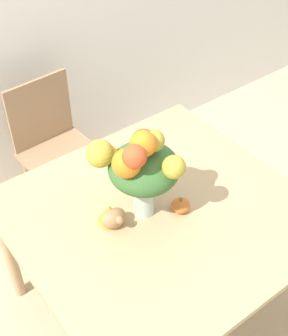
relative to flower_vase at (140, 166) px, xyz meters
name	(u,v)px	position (x,y,z in m)	size (l,w,h in m)	color
ground_plane	(157,305)	(0.07, -0.04, -1.01)	(12.00, 12.00, 0.00)	tan
dining_table	(159,225)	(0.07, -0.04, -0.36)	(1.22, 1.17, 0.74)	tan
flower_vase	(140,166)	(0.00, 0.00, 0.00)	(0.34, 0.34, 0.46)	#B2CCBC
pumpkin	(181,205)	(0.15, -0.09, -0.24)	(0.08, 0.08, 0.07)	orange
turkey_figurine	(111,215)	(-0.13, 0.03, -0.22)	(0.11, 0.15, 0.09)	#A87A4C
dining_chair_near_window	(57,151)	(0.05, 0.90, -0.54)	(0.45, 0.45, 0.90)	#9E7A56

